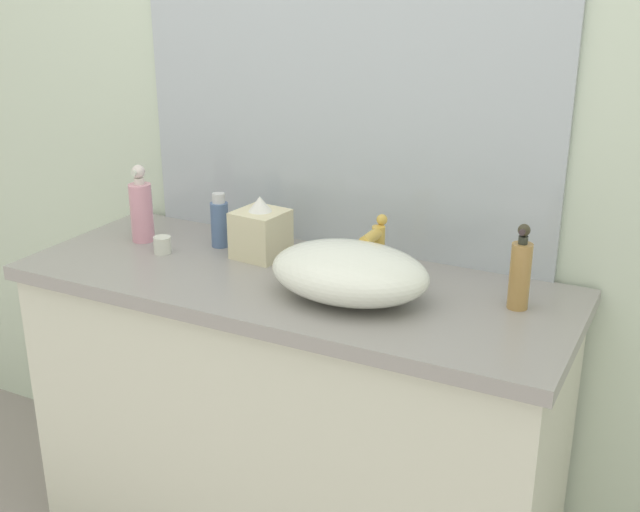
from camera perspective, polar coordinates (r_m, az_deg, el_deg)
bathroom_wall_rear at (r=2.14m, az=2.87°, el=12.36°), size 6.00×0.06×2.60m
vanity_counter at (r=2.20m, az=-1.93°, el=-11.86°), size 1.41×0.54×0.85m
wall_mirror_panel at (r=2.11m, az=1.45°, el=13.60°), size 1.19×0.01×1.00m
sink_basin at (r=1.86m, az=2.11°, el=-1.16°), size 0.38×0.28×0.13m
faucet at (r=1.99m, az=4.04°, el=0.89°), size 0.03×0.12×0.15m
soap_dispenser at (r=1.85m, az=14.08°, el=-1.15°), size 0.05×0.05×0.20m
lotion_bottle at (r=2.22m, az=-7.16°, el=2.41°), size 0.05×0.05×0.15m
perfume_bottle at (r=2.29m, az=-12.62°, el=3.30°), size 0.06×0.06×0.22m
tissue_box at (r=2.13m, az=-4.25°, el=1.78°), size 0.14×0.14×0.17m
candle_jar at (r=2.20m, az=-11.16°, el=0.79°), size 0.05×0.05×0.05m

